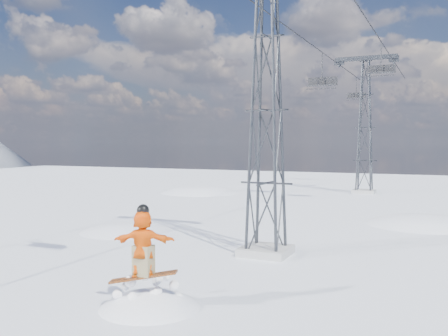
# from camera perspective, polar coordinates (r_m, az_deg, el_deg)

# --- Properties ---
(ground) EXTENTS (120.00, 120.00, 0.00)m
(ground) POSITION_cam_1_polar(r_m,az_deg,el_deg) (12.84, -11.16, -16.67)
(ground) COLOR white
(ground) RESTS_ON ground
(lift_tower_near) EXTENTS (5.20, 1.80, 11.43)m
(lift_tower_near) POSITION_cam_1_polar(r_m,az_deg,el_deg) (18.94, 4.88, 6.49)
(lift_tower_near) COLOR #999999
(lift_tower_near) RESTS_ON ground
(lift_tower_far) EXTENTS (5.20, 1.80, 11.43)m
(lift_tower_far) POSITION_cam_1_polar(r_m,az_deg,el_deg) (43.32, 15.81, 4.42)
(lift_tower_far) COLOR #999999
(lift_tower_far) RESTS_ON ground
(haul_cables) EXTENTS (4.46, 51.00, 0.06)m
(haul_cables) POSITION_cam_1_polar(r_m,az_deg,el_deg) (30.71, 12.23, 15.23)
(haul_cables) COLOR black
(haul_cables) RESTS_ON ground
(lift_chair_mid) EXTENTS (1.81, 0.52, 2.25)m
(lift_chair_mid) POSITION_cam_1_polar(r_m,az_deg,el_deg) (34.89, 17.50, 10.67)
(lift_chair_mid) COLOR #232326
(lift_chair_mid) RESTS_ON ground
(lift_chair_far) EXTENTS (2.17, 0.62, 2.69)m
(lift_chair_far) POSITION_cam_1_polar(r_m,az_deg,el_deg) (37.80, 11.15, 9.61)
(lift_chair_far) COLOR #232326
(lift_chair_far) RESTS_ON ground
(lift_chair_extra) EXTENTS (1.87, 0.54, 2.32)m
(lift_chair_extra) POSITION_cam_1_polar(r_m,az_deg,el_deg) (52.81, 14.89, 7.99)
(lift_chair_extra) COLOR #232326
(lift_chair_extra) RESTS_ON ground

